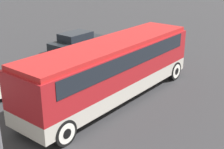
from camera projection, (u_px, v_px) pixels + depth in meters
The scene contains 3 objects.
ground_plane at pixel (112, 99), 16.36m from camera, with size 120.00×120.00×0.00m, color #2D2D30.
tour_bus at pixel (113, 65), 15.76m from camera, with size 11.00×2.65×3.12m.
parked_car_mid at pixel (77, 42), 24.50m from camera, with size 4.76×1.86×1.50m.
Camera 1 is at (-11.55, -9.28, 7.05)m, focal length 50.00 mm.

